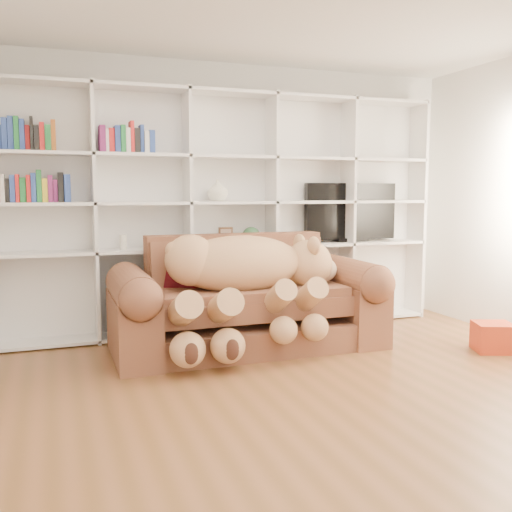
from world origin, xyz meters
name	(u,v)px	position (x,y,z in m)	size (l,w,h in m)	color
floor	(337,410)	(0.00, 0.00, 0.00)	(5.00, 5.00, 0.00)	brown
wall_back	(225,197)	(0.00, 2.50, 1.35)	(5.00, 0.02, 2.70)	silver
bookshelf	(206,202)	(-0.24, 2.36, 1.31)	(4.43, 0.35, 2.40)	white
sofa	(247,306)	(-0.06, 1.64, 0.38)	(2.40, 1.04, 1.01)	brown
teddy_bear	(245,276)	(-0.15, 1.43, 0.69)	(1.69, 0.95, 0.98)	tan
throw_pillow	(182,270)	(-0.61, 1.80, 0.71)	(0.40, 0.13, 0.40)	#5A0F18
gift_box	(493,337)	(1.95, 0.76, 0.13)	(0.32, 0.30, 0.25)	#BF3819
tv	(350,213)	(1.39, 2.35, 1.18)	(1.07, 0.18, 0.63)	black
picture_frame	(226,236)	(-0.05, 2.30, 0.96)	(0.14, 0.03, 0.18)	#52311C
green_vase	(251,236)	(0.22, 2.30, 0.96)	(0.19, 0.19, 0.19)	#305E39
figurine_tall	(123,242)	(-1.07, 2.30, 0.93)	(0.07, 0.07, 0.14)	silver
figurine_short	(149,242)	(-0.82, 2.30, 0.93)	(0.08, 0.08, 0.13)	silver
snow_globe	(164,242)	(-0.68, 2.30, 0.92)	(0.11, 0.11, 0.11)	silver
shelf_vase	(218,190)	(-0.13, 2.30, 1.42)	(0.21, 0.21, 0.21)	silver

